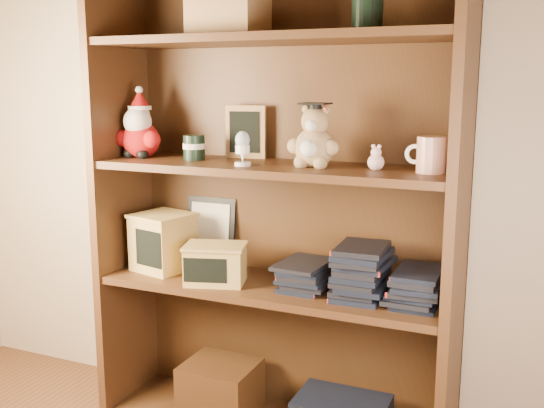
{
  "coord_description": "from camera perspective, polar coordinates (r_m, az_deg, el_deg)",
  "views": [
    {
      "loc": [
        0.77,
        -0.54,
        1.21
      ],
      "look_at": [
        -0.04,
        1.3,
        0.82
      ],
      "focal_mm": 42.0,
      "sensor_mm": 36.0,
      "label": 1
    }
  ],
  "objects": [
    {
      "name": "shelf_upper",
      "position": [
        2.04,
        0.0,
        3.25
      ],
      "size": [
        1.14,
        0.33,
        0.02
      ],
      "color": "#462814",
      "rests_on": "ground"
    },
    {
      "name": "grad_teddy_bear",
      "position": [
        1.97,
        3.79,
        5.57
      ],
      "size": [
        0.17,
        0.14,
        0.2
      ],
      "color": "tan",
      "rests_on": "shelf_upper"
    },
    {
      "name": "pink_figurine",
      "position": [
        1.92,
        9.3,
        3.92
      ],
      "size": [
        0.05,
        0.05,
        0.08
      ],
      "color": "beige",
      "rests_on": "shelf_upper"
    },
    {
      "name": "teachers_tin",
      "position": [
        2.16,
        -7.0,
        5.07
      ],
      "size": [
        0.07,
        0.07,
        0.08
      ],
      "color": "black",
      "rests_on": "shelf_upper"
    },
    {
      "name": "book_stack_left",
      "position": [
        2.07,
        3.08,
        -6.31
      ],
      "size": [
        0.14,
        0.2,
        0.1
      ],
      "color": "black",
      "rests_on": "shelf_lower"
    },
    {
      "name": "certificate_frame",
      "position": [
        2.34,
        -5.52,
        -2.39
      ],
      "size": [
        0.2,
        0.05,
        0.24
      ],
      "color": "black",
      "rests_on": "shelf_lower"
    },
    {
      "name": "book_stack_right",
      "position": [
        1.97,
        12.73,
        -7.15
      ],
      "size": [
        0.14,
        0.2,
        0.11
      ],
      "color": "black",
      "rests_on": "shelf_lower"
    },
    {
      "name": "egg_cup",
      "position": [
        1.99,
        -2.66,
        5.12
      ],
      "size": [
        0.05,
        0.05,
        0.11
      ],
      "color": "white",
      "rests_on": "shelf_upper"
    },
    {
      "name": "teacher_mug",
      "position": [
        1.89,
        14.01,
        4.3
      ],
      "size": [
        0.12,
        0.08,
        0.1
      ],
      "color": "silver",
      "rests_on": "shelf_upper"
    },
    {
      "name": "chalkboard_plaque",
      "position": [
        2.19,
        -2.37,
        6.39
      ],
      "size": [
        0.14,
        0.09,
        0.18
      ],
      "color": "#9E7547",
      "rests_on": "shelf_upper"
    },
    {
      "name": "pencils_box",
      "position": [
        2.12,
        -5.11,
        -5.34
      ],
      "size": [
        0.23,
        0.19,
        0.13
      ],
      "color": "tan",
      "rests_on": "shelf_lower"
    },
    {
      "name": "book_stack_mid",
      "position": [
        2.0,
        8.05,
        -6.01
      ],
      "size": [
        0.14,
        0.2,
        0.16
      ],
      "color": "black",
      "rests_on": "shelf_lower"
    },
    {
      "name": "santa_plush",
      "position": [
        2.27,
        -11.79,
        6.45
      ],
      "size": [
        0.18,
        0.13,
        0.25
      ],
      "color": "#A50F0F",
      "rests_on": "shelf_upper"
    },
    {
      "name": "shelf_lower",
      "position": [
        2.13,
        0.0,
        -7.49
      ],
      "size": [
        1.14,
        0.33,
        0.02
      ],
      "color": "#462814",
      "rests_on": "ground"
    },
    {
      "name": "bookcase",
      "position": [
        2.11,
        0.49,
        -0.86
      ],
      "size": [
        1.2,
        0.35,
        1.6
      ],
      "color": "#462814",
      "rests_on": "ground"
    },
    {
      "name": "treats_box",
      "position": [
        2.29,
        -9.73,
        -3.32
      ],
      "size": [
        0.22,
        0.22,
        0.2
      ],
      "color": "tan",
      "rests_on": "shelf_lower"
    }
  ]
}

